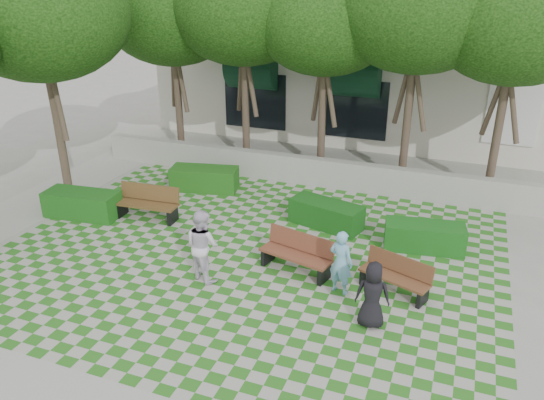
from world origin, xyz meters
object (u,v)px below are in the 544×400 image
at_px(bench_mid, 297,254).
at_px(person_dark, 372,295).
at_px(bench_west, 147,203).
at_px(person_white, 202,245).
at_px(hedge_east, 424,237).
at_px(hedge_west, 82,204).
at_px(hedge_midright, 326,214).
at_px(hedge_midleft, 204,179).
at_px(bench_east, 396,276).
at_px(person_blue, 341,262).

relative_size(bench_mid, person_dark, 1.30).
height_order(bench_west, person_white, person_white).
xyz_separation_m(hedge_east, hedge_west, (-9.24, -1.43, 0.03)).
relative_size(hedge_midright, hedge_midleft, 0.95).
bearing_deg(person_dark, bench_east, -107.75).
relative_size(person_blue, person_dark, 1.06).
height_order(bench_east, hedge_east, bench_east).
xyz_separation_m(hedge_midleft, person_blue, (5.44, -4.21, 0.37)).
xyz_separation_m(bench_mid, person_blue, (1.15, -0.53, 0.30)).
relative_size(bench_east, person_dark, 1.17).
bearing_deg(hedge_midright, bench_west, -165.04).
bearing_deg(hedge_west, person_dark, -13.98).
bearing_deg(person_white, hedge_east, -122.89).
bearing_deg(bench_mid, hedge_midright, 103.63).
bearing_deg(bench_mid, person_dark, -22.13).
bearing_deg(hedge_east, person_blue, -119.41).
height_order(hedge_midright, hedge_west, hedge_west).
bearing_deg(bench_mid, bench_west, 179.48).
distance_m(bench_east, hedge_midleft, 7.56).
relative_size(bench_west, hedge_midright, 0.93).
xyz_separation_m(bench_mid, bench_west, (-4.80, 1.23, 0.02)).
bearing_deg(bench_west, bench_mid, -17.99).
distance_m(bench_east, bench_west, 7.19).
distance_m(hedge_midleft, person_dark, 8.13).
distance_m(person_dark, person_white, 3.89).
xyz_separation_m(bench_west, hedge_east, (7.44, 0.89, -0.12)).
height_order(person_blue, person_dark, person_blue).
bearing_deg(person_white, hedge_midright, -95.76).
bearing_deg(bench_east, hedge_midright, 151.06).
bearing_deg(person_blue, hedge_midleft, -22.46).
distance_m(hedge_midright, hedge_west, 6.86).
height_order(hedge_midright, person_blue, person_blue).
bearing_deg(hedge_east, bench_mid, -141.26).
bearing_deg(hedge_midright, person_dark, -63.33).
bearing_deg(hedge_midright, hedge_east, -8.56).
xyz_separation_m(hedge_midright, person_white, (-1.88, -3.55, 0.49)).
relative_size(hedge_east, person_white, 1.16).
distance_m(bench_east, person_blue, 1.25).
bearing_deg(hedge_west, person_blue, -8.95).
bearing_deg(person_white, hedge_west, 2.00).
xyz_separation_m(bench_east, person_dark, (-0.26, -1.36, 0.30)).
distance_m(hedge_west, person_dark, 8.87).
relative_size(hedge_midleft, hedge_west, 0.99).
relative_size(hedge_east, hedge_midright, 0.98).
bearing_deg(person_white, person_blue, -148.27).
distance_m(bench_west, person_dark, 7.31).
height_order(bench_east, hedge_midright, bench_east).
xyz_separation_m(hedge_east, hedge_midright, (-2.63, 0.40, 0.01)).
bearing_deg(person_blue, person_white, 24.91).
bearing_deg(bench_east, hedge_east, 100.51).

